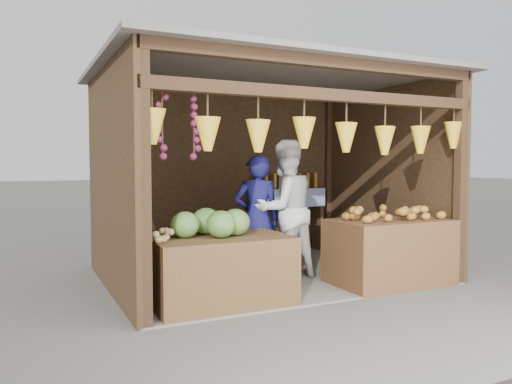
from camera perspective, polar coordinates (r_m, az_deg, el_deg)
ground at (r=6.72m, az=1.13°, el=-9.48°), size 80.00×80.00×0.00m
stall_structure at (r=6.51m, az=1.05°, el=4.87°), size 4.30×3.30×2.66m
back_shelf at (r=8.21m, az=3.66°, el=-0.99°), size 1.25×0.32×1.32m
counter_left at (r=5.29m, az=-4.06°, el=-8.99°), size 1.45×0.85×0.72m
counter_right at (r=6.39m, az=15.01°, el=-6.62°), size 1.45×0.85×0.80m
stool at (r=6.19m, az=-14.10°, el=-9.18°), size 0.34×0.34×0.32m
man_standing at (r=6.30m, az=0.12°, el=-2.99°), size 0.68×0.56×1.59m
woman_standing at (r=6.40m, az=3.29°, el=-2.03°), size 0.92×0.74×1.79m
vendor_seated at (r=6.07m, az=-14.20°, el=-2.42°), size 0.67×0.60×1.14m
melon_pile at (r=5.22m, az=-4.98°, el=-3.36°), size 1.00×0.50×0.32m
tanfruit_pile at (r=5.01m, az=-10.95°, el=-4.78°), size 0.34×0.40×0.13m
mango_pile at (r=6.37m, az=15.37°, el=-2.04°), size 1.40×0.64×0.22m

